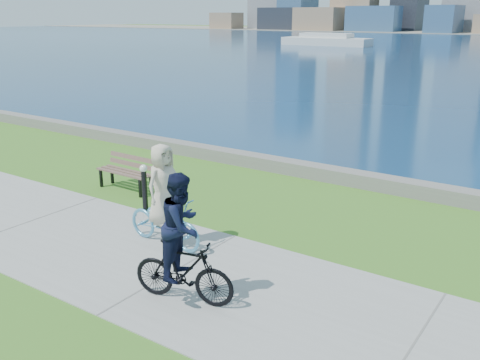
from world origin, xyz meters
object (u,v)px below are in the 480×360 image
at_px(bollard_lamp, 144,184).
at_px(cyclist_man, 183,249).
at_px(cyclist_woman, 164,208).
at_px(park_bench, 128,170).

height_order(bollard_lamp, cyclist_man, cyclist_man).
xyz_separation_m(bollard_lamp, cyclist_man, (3.27, -2.56, 0.27)).
bearing_deg(bollard_lamp, cyclist_woman, -35.42).
bearing_deg(cyclist_woman, park_bench, 58.75).
height_order(park_bench, cyclist_woman, cyclist_woman).
xyz_separation_m(bollard_lamp, cyclist_woman, (1.63, -1.16, 0.14)).
xyz_separation_m(park_bench, cyclist_woman, (3.04, -2.02, 0.24)).
bearing_deg(cyclist_man, park_bench, 40.20).
xyz_separation_m(cyclist_woman, cyclist_man, (1.64, -1.40, 0.13)).
bearing_deg(park_bench, cyclist_man, -34.78).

